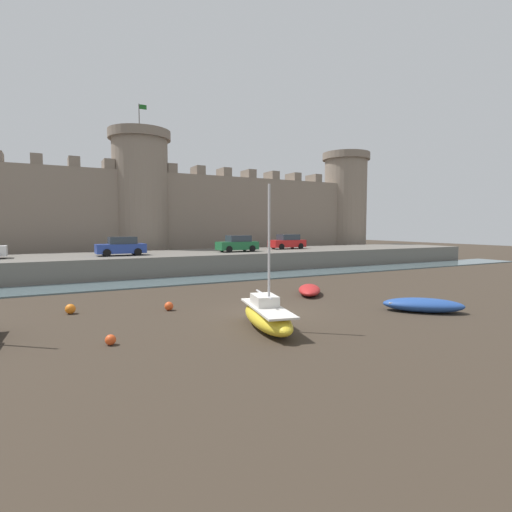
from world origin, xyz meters
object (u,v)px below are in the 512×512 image
Objects in this scene: sailboat_midflat_right at (267,316)px; mooring_buoy_off_centre at (268,302)px; rowboat_near_channel_left at (309,290)px; car_quay_centre_east at (237,244)px; rowboat_foreground_left at (423,305)px; mooring_buoy_near_channel at (111,340)px; car_quay_east at (121,247)px; car_quay_centre_west at (287,242)px; mooring_buoy_near_shore at (169,306)px; mooring_buoy_mid_mud at (70,309)px.

sailboat_midflat_right reaches higher than mooring_buoy_off_centre.
rowboat_near_channel_left is 15.96m from car_quay_centre_east.
rowboat_near_channel_left is (-2.11, 6.84, -0.05)m from rowboat_foreground_left.
mooring_buoy_near_channel is at bearing -125.32° from car_quay_centre_east.
car_quay_east is at bearing 119.63° from rowboat_near_channel_left.
car_quay_centre_east and car_quay_centre_west have the same top height.
rowboat_foreground_left is at bearing -29.16° from mooring_buoy_near_shore.
mooring_buoy_near_channel is (-6.15, 0.64, -0.37)m from sailboat_midflat_right.
car_quay_centre_east reaches higher than rowboat_foreground_left.
car_quay_centre_west is (22.00, 22.96, 2.35)m from mooring_buoy_near_channel.
car_quay_centre_east and car_quay_east have the same top height.
car_quay_centre_west is (18.22, 1.92, 0.00)m from car_quay_east.
car_quay_centre_west reaches higher than mooring_buoy_near_shore.
mooring_buoy_off_centre is 1.00× the size of mooring_buoy_mid_mud.
rowboat_near_channel_left is 4.56m from mooring_buoy_off_centre.
car_quay_centre_east reaches higher than mooring_buoy_near_shore.
mooring_buoy_off_centre is at bearing -15.49° from mooring_buoy_near_shore.
car_quay_centre_west is (7.26, 24.34, 2.18)m from rowboat_foreground_left.
rowboat_foreground_left is (8.60, -0.73, -0.20)m from sailboat_midflat_right.
rowboat_foreground_left reaches higher than mooring_buoy_off_centre.
car_quay_centre_west is at bearing 56.10° from sailboat_midflat_right.
car_quay_centre_west is (18.51, 18.06, 2.32)m from mooring_buoy_near_shore.
rowboat_near_channel_left is (6.49, 6.11, -0.25)m from sailboat_midflat_right.
rowboat_foreground_left is 0.94× the size of car_quay_centre_east.
car_quay_east is at bearing 71.91° from mooring_buoy_mid_mud.
sailboat_midflat_right is 6.15m from mooring_buoy_near_shore.
mooring_buoy_near_shore is (-11.25, 6.28, -0.14)m from rowboat_foreground_left.
mooring_buoy_mid_mud is at bearing 163.37° from mooring_buoy_off_centre.
mooring_buoy_off_centre is 5.21m from mooring_buoy_near_shore.
sailboat_midflat_right is 10.02m from mooring_buoy_mid_mud.
mooring_buoy_near_channel is (-12.64, -5.46, -0.12)m from rowboat_near_channel_left.
car_quay_east is at bearing 96.22° from sailboat_midflat_right.
mooring_buoy_near_shore is 0.11× the size of car_quay_east.
mooring_buoy_near_shore is at bearing -135.70° from car_quay_centre_west.
rowboat_near_channel_left is at bearing 43.24° from sailboat_midflat_right.
mooring_buoy_near_channel is at bearing -100.19° from car_quay_east.
car_quay_centre_west reaches higher than mooring_buoy_off_centre.
mooring_buoy_near_channel is 21.51m from car_quay_east.
car_quay_centre_east reaches higher than mooring_buoy_mid_mud.
sailboat_midflat_right is 1.45× the size of car_quay_east.
sailboat_midflat_right reaches higher than car_quay_east.
rowboat_foreground_left reaches higher than mooring_buoy_near_shore.
mooring_buoy_off_centre is (-6.23, 4.88, -0.12)m from rowboat_foreground_left.
rowboat_near_channel_left is at bearing -60.37° from car_quay_east.
rowboat_near_channel_left is at bearing 107.13° from rowboat_foreground_left.
sailboat_midflat_right is 13.40× the size of mooring_buoy_near_shore.
rowboat_near_channel_left is 9.16m from mooring_buoy_near_shore.
sailboat_midflat_right is 12.20× the size of mooring_buoy_off_centre.
mooring_buoy_near_shore is 0.11× the size of car_quay_centre_west.
car_quay_centre_west reaches higher than rowboat_near_channel_left.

